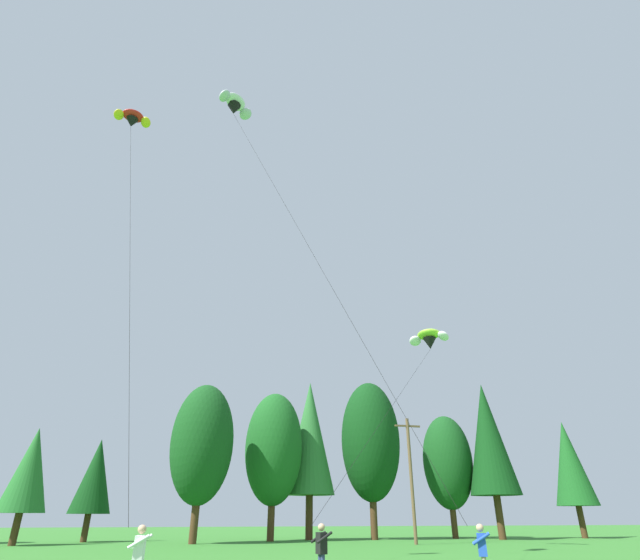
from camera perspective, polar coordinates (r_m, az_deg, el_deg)
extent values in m
cylinder|color=#472D19|center=(45.80, -31.78, -23.31)|extent=(0.52, 0.52, 2.14)
cone|color=#236628|center=(45.91, -30.54, -18.31)|extent=(3.41, 3.41, 6.08)
cylinder|color=#472D19|center=(49.45, -25.49, -24.48)|extent=(0.51, 0.51, 2.10)
cone|color=#0F3D14|center=(49.55, -24.56, -19.87)|extent=(3.38, 3.38, 5.99)
cylinder|color=#472D19|center=(43.61, -14.34, -25.48)|extent=(0.60, 0.60, 3.06)
ellipsoid|color=#144719|center=(43.96, -13.47, -17.84)|extent=(5.09, 5.09, 9.57)
cylinder|color=#472D19|center=(47.26, -5.70, -25.99)|extent=(0.61, 0.61, 3.12)
ellipsoid|color=#19561E|center=(47.60, -5.37, -18.75)|extent=(5.16, 5.16, 9.78)
cylinder|color=#472D19|center=(49.89, -1.27, -25.75)|extent=(0.66, 0.66, 3.71)
cone|color=#2D7033|center=(50.40, -1.18, -17.61)|extent=(4.74, 4.74, 10.55)
cylinder|color=#472D19|center=(50.48, 6.24, -25.69)|extent=(0.65, 0.65, 3.58)
ellipsoid|color=#0F3D14|center=(50.94, 5.86, -17.94)|extent=(5.65, 5.65, 11.20)
cylinder|color=#472D19|center=(54.33, 15.25, -25.41)|extent=(0.58, 0.58, 2.86)
ellipsoid|color=#144719|center=(54.57, 14.55, -19.66)|extent=(4.88, 4.88, 8.94)
cylinder|color=#472D19|center=(53.23, 20.08, -24.37)|extent=(0.66, 0.66, 3.70)
cone|color=#0F3D14|center=(53.70, 18.89, -16.83)|extent=(4.73, 4.73, 10.54)
cylinder|color=#472D19|center=(59.77, 28.04, -23.47)|extent=(0.59, 0.59, 2.87)
cone|color=#19561E|center=(59.98, 26.91, -18.29)|extent=(4.03, 4.03, 8.17)
cylinder|color=brown|center=(42.53, 10.52, -21.64)|extent=(0.26, 0.26, 9.24)
cube|color=brown|center=(42.97, 10.08, -16.30)|extent=(2.20, 0.14, 0.14)
cube|color=white|center=(15.16, -20.17, -27.13)|extent=(0.28, 0.40, 0.60)
sphere|color=tan|center=(15.14, -19.89, -25.49)|extent=(0.22, 0.22, 0.22)
cylinder|color=white|center=(14.92, -20.24, -26.55)|extent=(0.53, 0.14, 0.35)
cylinder|color=white|center=(15.39, -19.90, -26.53)|extent=(0.53, 0.14, 0.35)
cube|color=black|center=(17.30, 0.17, -28.15)|extent=(0.30, 0.41, 0.60)
sphere|color=tan|center=(17.29, 0.17, -26.69)|extent=(0.22, 0.22, 0.22)
cylinder|color=black|center=(17.07, 0.53, -27.64)|extent=(0.53, 0.17, 0.35)
cylinder|color=black|center=(17.51, -0.19, -27.60)|extent=(0.53, 0.17, 0.35)
cube|color=blue|center=(17.02, 18.23, -27.08)|extent=(0.40, 0.45, 0.60)
sphere|color=tan|center=(17.01, 18.01, -25.61)|extent=(0.22, 0.22, 0.22)
cylinder|color=blue|center=(16.78, 18.15, -26.57)|extent=(0.50, 0.34, 0.35)
cylinder|color=blue|center=(17.26, 18.15, -26.52)|extent=(0.50, 0.34, 0.35)
ellipsoid|color=red|center=(31.61, -20.83, 17.33)|extent=(1.30, 1.05, 0.59)
ellipsoid|color=yellow|center=(31.46, -19.52, 16.81)|extent=(0.80, 0.82, 0.69)
ellipsoid|color=yellow|center=(31.50, -22.25, 17.29)|extent=(0.66, 0.81, 0.69)
cone|color=black|center=(31.37, -20.97, 16.63)|extent=(0.76, 0.76, 0.56)
cylinder|color=black|center=(21.89, -21.13, 2.97)|extent=(3.87, 8.25, 20.25)
ellipsoid|color=#93D633|center=(39.23, 12.46, -6.18)|extent=(2.14, 2.15, 0.97)
ellipsoid|color=white|center=(38.80, 14.07, -6.29)|extent=(1.32, 1.32, 1.12)
ellipsoid|color=white|center=(39.48, 10.96, -6.94)|extent=(1.33, 1.31, 1.12)
cone|color=black|center=(39.11, 12.61, -7.19)|extent=(1.44, 1.44, 0.87)
cylinder|color=black|center=(27.59, 8.79, -13.57)|extent=(13.20, 16.36, 11.86)
ellipsoid|color=white|center=(34.04, -9.74, 19.64)|extent=(1.84, 1.78, 0.86)
ellipsoid|color=silver|center=(34.30, -8.62, 18.47)|extent=(1.13, 1.12, 0.97)
ellipsoid|color=silver|center=(33.41, -10.98, 20.19)|extent=(1.09, 1.15, 0.97)
cone|color=black|center=(33.68, -9.94, 18.87)|extent=(1.19, 1.19, 0.73)
cylinder|color=black|center=(23.03, -1.37, 3.99)|extent=(7.87, 9.36, 23.33)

